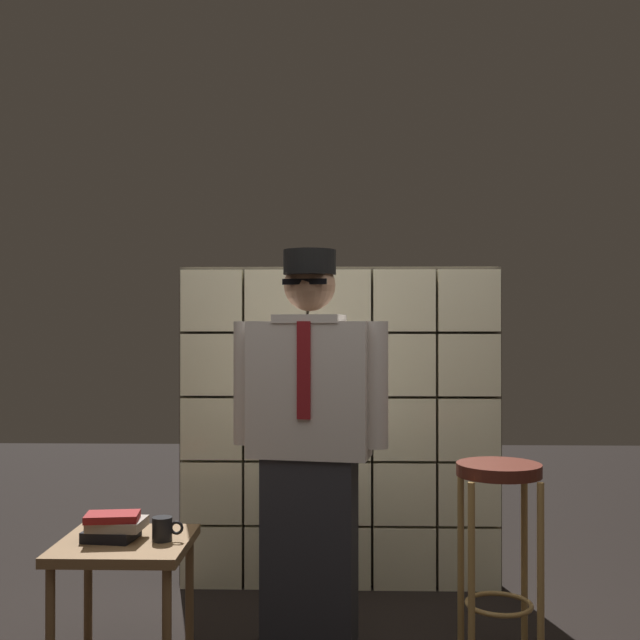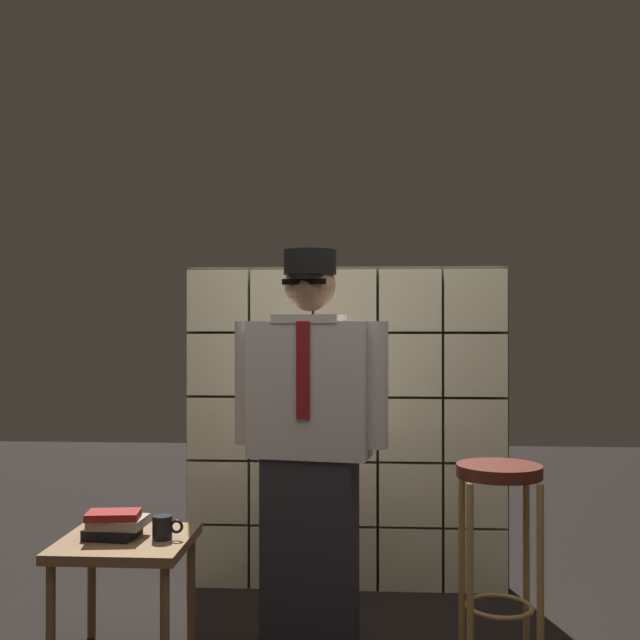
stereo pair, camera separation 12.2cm
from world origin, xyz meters
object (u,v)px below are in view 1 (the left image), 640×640
bar_stool (500,515)px  book_stack (114,526)px  standing_person (310,440)px  coffee_mug (164,529)px  side_table (125,556)px

bar_stool → book_stack: bearing=-178.8°
standing_person → book_stack: (-0.78, -0.17, -0.32)m
bar_stool → coffee_mug: size_ratio=6.41×
standing_person → coffee_mug: standing_person is taller
bar_stool → book_stack: 1.55m
coffee_mug → side_table: bearing=176.4°
bar_stool → side_table: bar_stool is taller
side_table → bar_stool: bearing=1.2°
bar_stool → side_table: (-1.51, -0.03, -0.17)m
bar_stool → book_stack: size_ratio=3.33×
bar_stool → side_table: bearing=-178.8°
standing_person → book_stack: bearing=-157.9°
standing_person → coffee_mug: 0.69m
bar_stool → coffee_mug: (-1.35, -0.04, -0.05)m
bar_stool → coffee_mug: 1.35m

